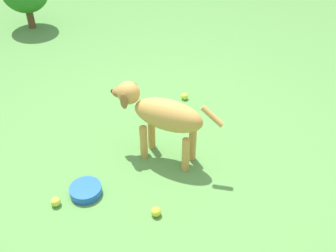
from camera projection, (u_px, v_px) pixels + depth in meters
The scene contains 6 objects.
ground at pixel (158, 152), 2.96m from camera, with size 14.00×14.00×0.00m, color #548C42.
dog at pixel (162, 115), 2.69m from camera, with size 0.77×0.50×0.59m.
tennis_ball_0 at pixel (56, 202), 2.50m from camera, with size 0.07×0.07×0.07m, color #C9DB40.
tennis_ball_1 at pixel (185, 96), 3.54m from camera, with size 0.07×0.07×0.07m, color #CAE23B.
tennis_ball_2 at pixel (156, 212), 2.44m from camera, with size 0.07×0.07×0.07m, color #D1DB34.
water_bowl at pixel (86, 190), 2.59m from camera, with size 0.22×0.22×0.06m, color blue.
Camera 1 is at (-1.90, 1.19, 1.94)m, focal length 40.25 mm.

